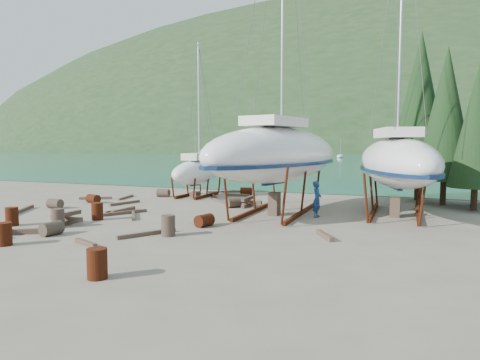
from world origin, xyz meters
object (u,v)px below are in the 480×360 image
(large_sailboat_far, at_px, (397,162))
(worker, at_px, (317,199))
(large_sailboat_near, at_px, (278,154))
(small_sailboat_shore, at_px, (197,172))

(large_sailboat_far, relative_size, worker, 9.32)
(large_sailboat_near, height_order, large_sailboat_far, large_sailboat_near)
(small_sailboat_shore, bearing_deg, large_sailboat_near, -37.57)
(large_sailboat_far, distance_m, small_sailboat_shore, 14.38)
(large_sailboat_near, bearing_deg, small_sailboat_shore, 157.97)
(worker, bearing_deg, large_sailboat_near, 81.31)
(large_sailboat_far, height_order, worker, large_sailboat_far)
(large_sailboat_near, xyz_separation_m, small_sailboat_shore, (-7.75, 5.31, -1.46))
(large_sailboat_far, bearing_deg, worker, -164.63)
(large_sailboat_near, xyz_separation_m, large_sailboat_far, (6.14, 1.75, -0.40))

